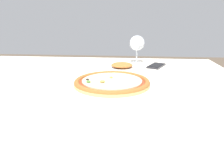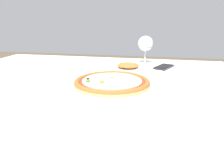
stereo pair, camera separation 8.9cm
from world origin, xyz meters
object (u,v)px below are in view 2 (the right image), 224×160
at_px(cell_phone, 164,67).
at_px(side_plate, 128,67).
at_px(dining_table, 85,96).
at_px(wine_glass_far_left, 146,44).
at_px(pizza_plate, 112,83).

relative_size(cell_phone, side_plate, 0.78).
xyz_separation_m(dining_table, wine_glass_far_left, (0.25, 0.43, 0.19)).
distance_m(dining_table, wine_glass_far_left, 0.53).
bearing_deg(side_plate, wine_glass_far_left, 63.92).
relative_size(pizza_plate, side_plate, 1.67).
height_order(pizza_plate, side_plate, pizza_plate).
height_order(dining_table, pizza_plate, pizza_plate).
bearing_deg(dining_table, pizza_plate, -23.79).
bearing_deg(side_plate, dining_table, -122.44).
distance_m(dining_table, pizza_plate, 0.18).
xyz_separation_m(pizza_plate, cell_phone, (0.22, 0.40, -0.01)).
height_order(pizza_plate, cell_phone, pizza_plate).
bearing_deg(wine_glass_far_left, side_plate, -116.08).
xyz_separation_m(wine_glass_far_left, cell_phone, (0.11, -0.09, -0.12)).
height_order(dining_table, cell_phone, cell_phone).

